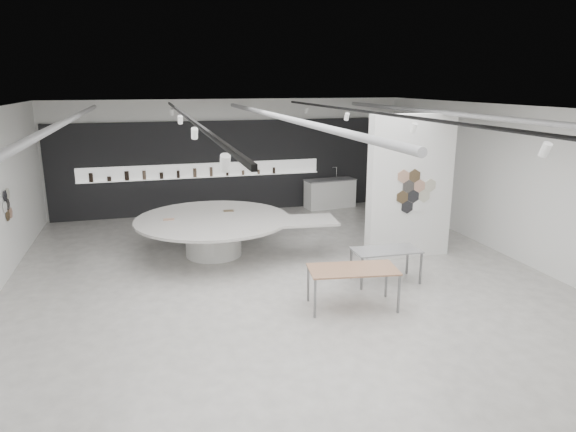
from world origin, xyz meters
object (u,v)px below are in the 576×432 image
object	(u,v)px
sample_table_wood	(353,271)
kitchen_counter	(330,193)
display_island	(217,231)
sample_table_stone	(386,252)
partition_column	(410,187)

from	to	relation	value
sample_table_wood	kitchen_counter	bearing A→B (deg)	73.03
display_island	sample_table_stone	size ratio (longest dim) A/B	3.49
partition_column	sample_table_stone	world-z (taller)	partition_column
sample_table_stone	display_island	bearing A→B (deg)	140.03
sample_table_wood	sample_table_stone	xyz separation A→B (m)	(1.23, 1.05, -0.06)
sample_table_stone	kitchen_counter	world-z (taller)	kitchen_counter
sample_table_wood	display_island	bearing A→B (deg)	118.93
sample_table_stone	kitchen_counter	size ratio (longest dim) A/B	0.80
sample_table_wood	kitchen_counter	distance (m)	8.41
partition_column	display_island	world-z (taller)	partition_column
sample_table_wood	sample_table_stone	bearing A→B (deg)	40.55
partition_column	kitchen_counter	world-z (taller)	partition_column
partition_column	sample_table_wood	distance (m)	3.74
display_island	kitchen_counter	distance (m)	6.20
display_island	kitchen_counter	bearing A→B (deg)	48.18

